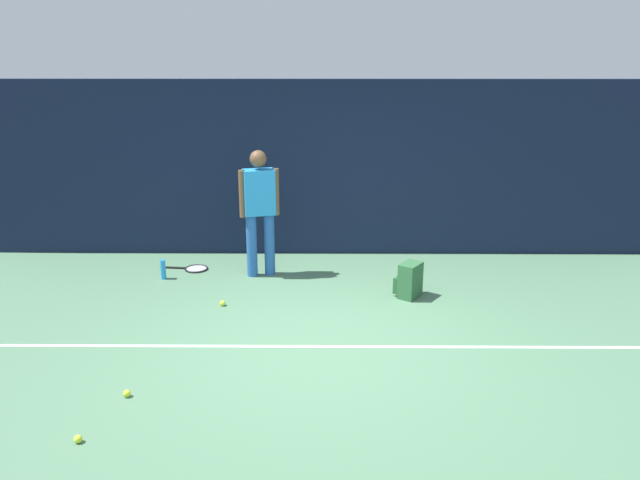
{
  "coord_description": "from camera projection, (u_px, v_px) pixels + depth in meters",
  "views": [
    {
      "loc": [
        0.05,
        -6.08,
        3.01
      ],
      "look_at": [
        0.0,
        0.4,
        1.0
      ],
      "focal_mm": 35.69,
      "sensor_mm": 36.0,
      "label": 1
    }
  ],
  "objects": [
    {
      "name": "tennis_ball_by_fence",
      "position": [
        78.0,
        439.0,
        5.0
      ],
      "size": [
        0.07,
        0.07,
        0.07
      ],
      "primitive_type": "sphere",
      "color": "#CCE033",
      "rests_on": "ground"
    },
    {
      "name": "ground_plane",
      "position": [
        320.0,
        342.0,
        6.7
      ],
      "size": [
        12.0,
        12.0,
        0.0
      ],
      "primitive_type": "plane",
      "color": "#4C7556"
    },
    {
      "name": "water_bottle",
      "position": [
        163.0,
        270.0,
        8.45
      ],
      "size": [
        0.07,
        0.07,
        0.26
      ],
      "primitive_type": "cylinder",
      "color": "#268CD8",
      "rests_on": "ground"
    },
    {
      "name": "back_fence",
      "position": [
        321.0,
        169.0,
        9.19
      ],
      "size": [
        10.0,
        0.1,
        2.54
      ],
      "primitive_type": "cube",
      "color": "#141E38",
      "rests_on": "ground"
    },
    {
      "name": "tennis_ball_near_player",
      "position": [
        223.0,
        303.0,
        7.61
      ],
      "size": [
        0.07,
        0.07,
        0.07
      ],
      "primitive_type": "sphere",
      "color": "#CCE033",
      "rests_on": "ground"
    },
    {
      "name": "tennis_racket",
      "position": [
        194.0,
        269.0,
        8.84
      ],
      "size": [
        0.63,
        0.36,
        0.03
      ],
      "rotation": [
        0.0,
        0.0,
        6.17
      ],
      "color": "black",
      "rests_on": "ground"
    },
    {
      "name": "backpack",
      "position": [
        409.0,
        281.0,
        7.83
      ],
      "size": [
        0.38,
        0.37,
        0.44
      ],
      "rotation": [
        0.0,
        0.0,
        4.1
      ],
      "color": "#2D6038",
      "rests_on": "ground"
    },
    {
      "name": "tennis_player",
      "position": [
        259.0,
        206.0,
        8.35
      ],
      "size": [
        0.51,
        0.32,
        1.7
      ],
      "rotation": [
        0.0,
        0.0,
        -2.88
      ],
      "color": "#2659A5",
      "rests_on": "ground"
    },
    {
      "name": "court_line",
      "position": [
        320.0,
        346.0,
        6.59
      ],
      "size": [
        9.0,
        0.05,
        0.0
      ],
      "primitive_type": "cube",
      "color": "white",
      "rests_on": "ground"
    },
    {
      "name": "tennis_ball_mid_court",
      "position": [
        127.0,
        393.0,
        5.65
      ],
      "size": [
        0.07,
        0.07,
        0.07
      ],
      "primitive_type": "sphere",
      "color": "#CCE033",
      "rests_on": "ground"
    }
  ]
}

